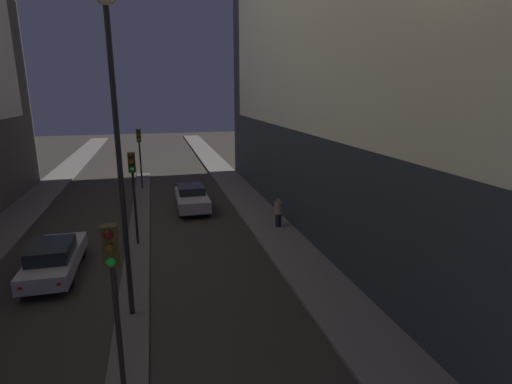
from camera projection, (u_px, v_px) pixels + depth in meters
The scene contains 8 objects.
median_strip at pixel (139, 232), 20.51m from camera, with size 1.06×30.55×0.10m.
traffic_light_near at pixel (113, 276), 8.52m from camera, with size 0.32×0.42×4.34m.
traffic_light_mid at pixel (133, 178), 18.11m from camera, with size 0.32×0.42×4.34m.
traffic_light_far at pixel (139, 145), 28.65m from camera, with size 0.32×0.42×4.34m.
street_lamp at pixel (114, 101), 11.32m from camera, with size 0.57×0.57×9.80m.
car_left_lane at pixel (54, 258), 15.73m from camera, with size 1.73×4.69×1.42m.
car_right_lane at pixel (192, 198), 24.45m from camera, with size 1.81×4.37×1.45m.
pedestrian_on_right_sidewalk at pixel (278, 212), 20.94m from camera, with size 0.42×0.42×1.56m.
Camera 1 is at (1.02, -3.97, 7.16)m, focal length 28.00 mm.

